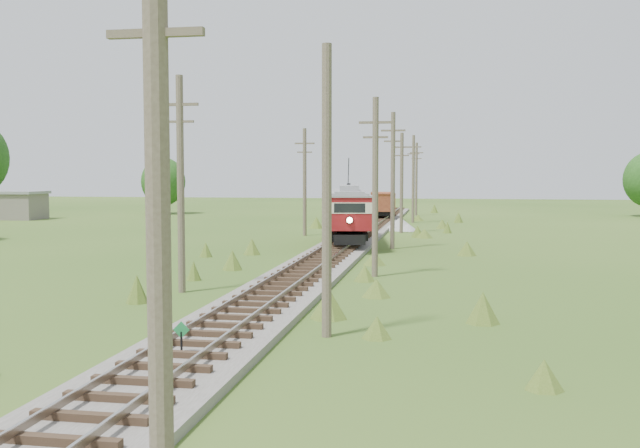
% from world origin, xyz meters
% --- Properties ---
extents(ground, '(260.00, 260.00, 0.00)m').
position_xyz_m(ground, '(0.00, 0.00, 0.00)').
color(ground, '#2E5118').
rests_on(ground, ground).
extents(railbed_main, '(3.60, 96.00, 0.57)m').
position_xyz_m(railbed_main, '(0.00, 34.00, 0.19)').
color(railbed_main, '#605B54').
rests_on(railbed_main, ground).
extents(switch_marker, '(0.45, 0.06, 1.08)m').
position_xyz_m(switch_marker, '(-0.20, 1.50, 0.63)').
color(switch_marker, black).
rests_on(switch_marker, ground).
extents(streetcar, '(4.48, 12.18, 5.51)m').
position_xyz_m(streetcar, '(0.00, 33.00, 2.58)').
color(streetcar, black).
rests_on(streetcar, ground).
extents(gondola, '(3.27, 7.53, 2.42)m').
position_xyz_m(gondola, '(0.00, 60.31, 1.87)').
color(gondola, black).
rests_on(gondola, ground).
extents(gravel_pile, '(3.11, 3.30, 1.13)m').
position_xyz_m(gravel_pile, '(2.84, 46.79, 0.53)').
color(gravel_pile, gray).
rests_on(gravel_pile, ground).
extents(utility_pole_r_0, '(1.60, 0.30, 8.50)m').
position_xyz_m(utility_pole_r_0, '(3.20, -8.00, 4.37)').
color(utility_pole_r_0, brown).
rests_on(utility_pole_r_0, ground).
extents(utility_pole_r_1, '(0.30, 0.30, 8.80)m').
position_xyz_m(utility_pole_r_1, '(3.10, 5.00, 4.40)').
color(utility_pole_r_1, brown).
rests_on(utility_pole_r_1, ground).
extents(utility_pole_r_2, '(1.60, 0.30, 8.60)m').
position_xyz_m(utility_pole_r_2, '(3.30, 18.00, 4.42)').
color(utility_pole_r_2, brown).
rests_on(utility_pole_r_2, ground).
extents(utility_pole_r_3, '(1.60, 0.30, 9.00)m').
position_xyz_m(utility_pole_r_3, '(3.20, 31.00, 4.63)').
color(utility_pole_r_3, brown).
rests_on(utility_pole_r_3, ground).
extents(utility_pole_r_4, '(1.60, 0.30, 8.40)m').
position_xyz_m(utility_pole_r_4, '(3.00, 44.00, 4.32)').
color(utility_pole_r_4, brown).
rests_on(utility_pole_r_4, ground).
extents(utility_pole_r_5, '(1.60, 0.30, 8.90)m').
position_xyz_m(utility_pole_r_5, '(3.40, 57.00, 4.58)').
color(utility_pole_r_5, brown).
rests_on(utility_pole_r_5, ground).
extents(utility_pole_r_6, '(1.60, 0.30, 8.70)m').
position_xyz_m(utility_pole_r_6, '(3.20, 70.00, 4.47)').
color(utility_pole_r_6, brown).
rests_on(utility_pole_r_6, ground).
extents(utility_pole_l_a, '(1.60, 0.30, 9.00)m').
position_xyz_m(utility_pole_l_a, '(-4.20, 12.00, 4.63)').
color(utility_pole_l_a, brown).
rests_on(utility_pole_l_a, ground).
extents(utility_pole_l_b, '(1.60, 0.30, 8.60)m').
position_xyz_m(utility_pole_l_b, '(-4.50, 40.00, 4.42)').
color(utility_pole_l_b, brown).
rests_on(utility_pole_l_b, ground).
extents(tree_mid_a, '(5.46, 5.46, 7.03)m').
position_xyz_m(tree_mid_a, '(-28.00, 68.00, 4.02)').
color(tree_mid_a, '#38281C').
rests_on(tree_mid_a, ground).
extents(shed, '(6.40, 4.40, 3.10)m').
position_xyz_m(shed, '(-40.00, 55.00, 1.57)').
color(shed, slate).
rests_on(shed, ground).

